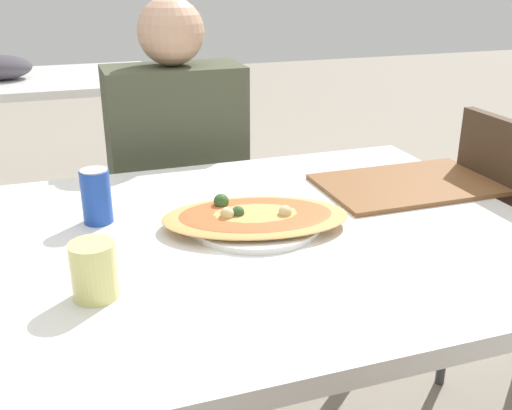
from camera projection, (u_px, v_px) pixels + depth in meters
dining_table at (255, 259)px, 1.33m from camera, size 1.27×0.99×0.75m
chair_far_seated at (174, 199)px, 2.12m from camera, size 0.40×0.40×0.93m
person_seated at (178, 157)px, 1.94m from camera, size 0.43×0.25×1.21m
pizza_main at (255, 218)px, 1.33m from camera, size 0.46×0.33×0.06m
soda_can at (96, 196)px, 1.34m from camera, size 0.07×0.07×0.12m
drink_glass at (94, 270)px, 1.04m from camera, size 0.08×0.08×0.10m
serving_tray at (408, 184)px, 1.58m from camera, size 0.46×0.29×0.01m
background_table at (40, 89)px, 3.12m from camera, size 1.10×0.80×0.87m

